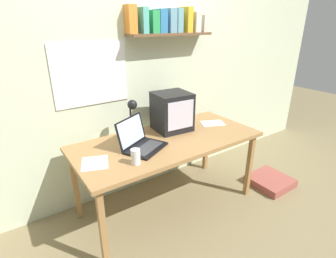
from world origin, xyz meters
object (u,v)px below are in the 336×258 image
floor_cushion (270,181)px  printed_handout (95,163)px  loose_paper_near_monitor (213,123)px  desk_lamp (132,114)px  juice_glass (136,157)px  crt_monitor (172,111)px  corner_desk (168,145)px  laptop (139,141)px

floor_cushion → printed_handout: bearing=170.3°
loose_paper_near_monitor → printed_handout: 1.32m
desk_lamp → floor_cushion: 1.76m
desk_lamp → juice_glass: size_ratio=2.96×
juice_glass → crt_monitor: bearing=33.2°
loose_paper_near_monitor → floor_cushion: 0.97m
desk_lamp → floor_cushion: size_ratio=0.85×
desk_lamp → printed_handout: size_ratio=1.32×
desk_lamp → juice_glass: desk_lamp is taller
juice_glass → floor_cushion: juice_glass is taller
desk_lamp → crt_monitor: bearing=-5.6°
printed_handout → juice_glass: bearing=-35.9°
loose_paper_near_monitor → floor_cushion: loose_paper_near_monitor is taller
corner_desk → desk_lamp: size_ratio=4.78×
crt_monitor → laptop: 0.51m
corner_desk → floor_cushion: corner_desk is taller
desk_lamp → floor_cushion: (1.38, -0.60, -0.91)m
corner_desk → floor_cushion: (1.15, -0.36, -0.63)m
juice_glass → printed_handout: 0.32m
corner_desk → floor_cushion: bearing=-17.6°
corner_desk → printed_handout: 0.71m
laptop → printed_handout: (-0.41, -0.04, -0.06)m
juice_glass → floor_cushion: size_ratio=0.29×
desk_lamp → floor_cushion: bearing=-20.7°
corner_desk → laptop: 0.32m
corner_desk → floor_cushion: 1.36m
loose_paper_near_monitor → printed_handout: bearing=-175.3°
juice_glass → floor_cushion: 1.77m
printed_handout → floor_cushion: bearing=-9.7°
corner_desk → printed_handout: printed_handout is taller
floor_cushion → loose_paper_near_monitor: bearing=141.7°
printed_handout → floor_cushion: size_ratio=0.65×
crt_monitor → laptop: bearing=-153.8°
desk_lamp → loose_paper_near_monitor: desk_lamp is taller
desk_lamp → floor_cushion: desk_lamp is taller
laptop → crt_monitor: bearing=-5.5°
corner_desk → loose_paper_near_monitor: bearing=5.8°
crt_monitor → desk_lamp: bearing=176.5°
juice_glass → printed_handout: (-0.25, 0.18, -0.05)m
corner_desk → crt_monitor: bearing=46.3°
laptop → printed_handout: laptop is taller
laptop → juice_glass: (-0.16, -0.23, -0.01)m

